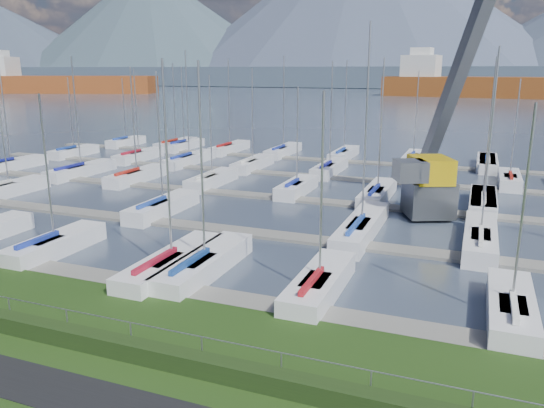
% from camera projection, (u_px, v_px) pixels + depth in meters
% --- Properties ---
extents(path, '(160.00, 2.00, 0.04)m').
position_uv_depth(path, '(102.00, 402.00, 16.92)').
color(path, black).
rests_on(path, grass).
extents(water, '(800.00, 540.00, 0.20)m').
position_uv_depth(water, '(459.00, 93.00, 254.58)').
color(water, '#3D4759').
extents(hedge, '(80.00, 0.70, 0.70)m').
position_uv_depth(hedge, '(148.00, 353.00, 19.19)').
color(hedge, '#203413').
rests_on(hedge, grass).
extents(fence, '(80.00, 0.04, 0.04)m').
position_uv_depth(fence, '(153.00, 327.00, 19.34)').
color(fence, gray).
rests_on(fence, grass).
extents(foothill, '(900.00, 80.00, 12.00)m').
position_uv_depth(foothill, '(465.00, 77.00, 316.23)').
color(foothill, '#455466').
rests_on(foothill, water).
extents(mountains, '(1190.00, 360.00, 115.00)m').
position_uv_depth(mountains, '(485.00, 16.00, 371.03)').
color(mountains, '#3F4A5D').
rests_on(mountains, water).
extents(docks, '(90.00, 41.60, 0.25)m').
position_uv_depth(docks, '(334.00, 203.00, 43.18)').
color(docks, slate).
rests_on(docks, water).
extents(crane, '(7.87, 12.86, 22.35)m').
position_uv_depth(crane, '(441.00, 140.00, 38.74)').
color(crane, '#54575B').
rests_on(crane, water).
extents(cargo_ship_west, '(86.48, 43.65, 21.50)m').
position_uv_depth(cargo_ship_west, '(54.00, 84.00, 245.78)').
color(cargo_ship_west, brown).
rests_on(cargo_ship_west, water).
extents(cargo_ship_mid, '(93.19, 27.68, 21.50)m').
position_uv_depth(cargo_ship_mid, '(491.00, 87.00, 207.47)').
color(cargo_ship_mid, brown).
rests_on(cargo_ship_mid, water).
extents(sailboat_fleet, '(74.83, 49.56, 13.70)m').
position_uv_depth(sailboat_fleet, '(331.00, 129.00, 45.38)').
color(sailboat_fleet, '#9E2215').
rests_on(sailboat_fleet, water).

